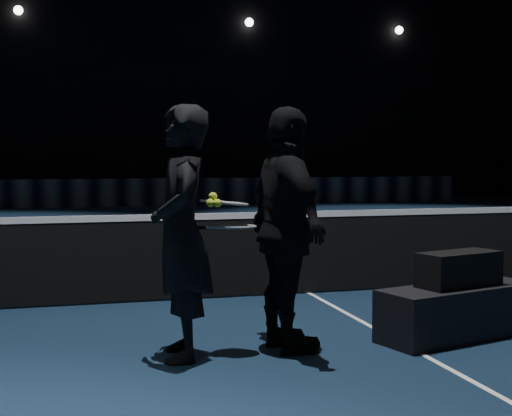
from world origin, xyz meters
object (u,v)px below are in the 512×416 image
at_px(player_bench, 458,312).
at_px(tennis_balls, 214,201).
at_px(racket_upper, 231,203).
at_px(player_b, 287,230).
at_px(racket_lower, 238,227).
at_px(player_a, 181,232).
at_px(racket_bag, 459,269).

height_order(player_bench, tennis_balls, tennis_balls).
distance_m(player_bench, racket_upper, 2.23).
distance_m(player_b, racket_lower, 0.40).
bearing_deg(player_a, racket_bag, 94.72).
height_order(racket_upper, tennis_balls, tennis_balls).
distance_m(racket_bag, tennis_balls, 2.24).
xyz_separation_m(player_a, racket_upper, (0.40, 0.03, 0.22)).
bearing_deg(racket_lower, player_bench, 0.94).
xyz_separation_m(racket_bag, player_a, (-2.41, 0.01, 0.38)).
height_order(racket_bag, player_b, player_b).
height_order(player_bench, racket_upper, racket_upper).
relative_size(player_bench, player_b, 0.76).
bearing_deg(racket_upper, racket_lower, -42.66).
bearing_deg(tennis_balls, player_b, -1.49).
bearing_deg(racket_bag, player_a, 164.43).
distance_m(racket_lower, racket_upper, 0.19).
relative_size(player_b, racket_lower, 2.89).
bearing_deg(player_bench, tennis_balls, 164.39).
bearing_deg(racket_upper, player_a, -178.29).
relative_size(player_b, tennis_balls, 16.38).
xyz_separation_m(racket_lower, racket_upper, (-0.05, 0.04, 0.18)).
xyz_separation_m(racket_lower, tennis_balls, (-0.19, 0.01, 0.20)).
xyz_separation_m(racket_bag, racket_upper, (-2.01, 0.04, 0.60)).
height_order(player_b, racket_upper, player_b).
distance_m(racket_bag, player_a, 2.44).
bearing_deg(player_b, tennis_balls, 81.27).
height_order(player_a, racket_lower, player_a).
xyz_separation_m(player_bench, racket_bag, (0.00, 0.00, 0.37)).
bearing_deg(player_bench, racket_lower, 164.60).
relative_size(player_bench, racket_lower, 2.20).
xyz_separation_m(player_bench, player_a, (-2.41, 0.01, 0.76)).
xyz_separation_m(racket_bag, racket_lower, (-1.96, 0.00, 0.42)).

